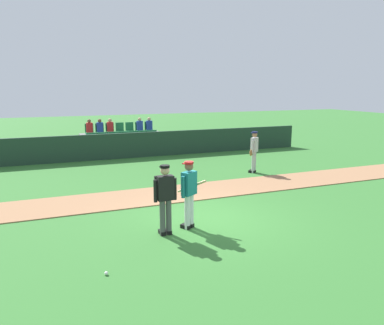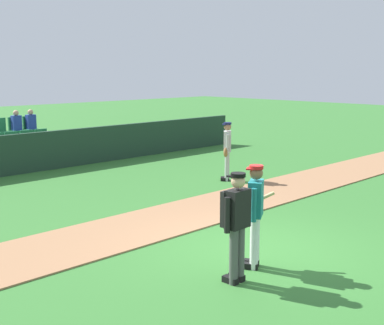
{
  "view_description": "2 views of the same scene",
  "coord_description": "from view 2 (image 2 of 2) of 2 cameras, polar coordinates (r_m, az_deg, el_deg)",
  "views": [
    {
      "loc": [
        -4.03,
        -9.14,
        3.6
      ],
      "look_at": [
        0.25,
        1.57,
        1.28
      ],
      "focal_mm": 35.36,
      "sensor_mm": 36.0,
      "label": 1
    },
    {
      "loc": [
        -7.25,
        -5.71,
        3.3
      ],
      "look_at": [
        0.59,
        2.27,
        1.29
      ],
      "focal_mm": 48.54,
      "sensor_mm": 36.0,
      "label": 2
    }
  ],
  "objects": [
    {
      "name": "batter_teal_jersey",
      "position": [
        8.72,
        6.95,
        -5.42
      ],
      "size": [
        0.74,
        0.7,
        1.76
      ],
      "color": "white",
      "rests_on": "ground"
    },
    {
      "name": "runner_grey_jersey",
      "position": [
        15.52,
        3.88,
        1.48
      ],
      "size": [
        0.58,
        0.49,
        1.76
      ],
      "color": "#B2B2B2",
      "rests_on": "ground"
    },
    {
      "name": "umpire_home_plate",
      "position": [
        8.07,
        4.9,
        -6.43
      ],
      "size": [
        0.59,
        0.31,
        1.76
      ],
      "color": "#4C4C4C",
      "rests_on": "ground"
    },
    {
      "name": "ground_plane",
      "position": [
        9.8,
        6.95,
        -9.58
      ],
      "size": [
        80.0,
        80.0,
        0.0
      ],
      "primitive_type": "plane",
      "color": "#33702D"
    },
    {
      "name": "infield_dirt_path",
      "position": [
        11.53,
        -3.36,
        -6.4
      ],
      "size": [
        28.0,
        2.05,
        0.03
      ],
      "primitive_type": "cube",
      "color": "#9E704C",
      "rests_on": "ground"
    },
    {
      "name": "dugout_fence",
      "position": [
        17.32,
        -19.2,
        0.79
      ],
      "size": [
        20.0,
        0.16,
        1.29
      ],
      "primitive_type": "cube",
      "color": "#1E3828",
      "rests_on": "ground"
    }
  ]
}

